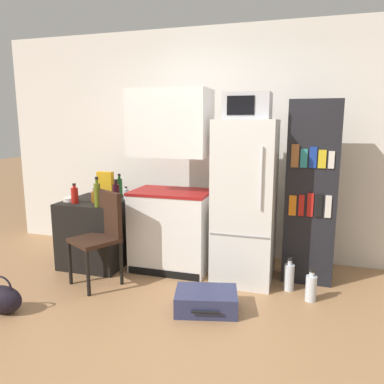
{
  "coord_description": "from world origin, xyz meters",
  "views": [
    {
      "loc": [
        0.85,
        -2.41,
        1.61
      ],
      "look_at": [
        -0.14,
        0.85,
        0.97
      ],
      "focal_mm": 35.0,
      "sensor_mm": 36.0,
      "label": 1
    }
  ],
  "objects_px": {
    "handbag": "(3,299)",
    "microwave": "(248,106)",
    "bottle_wine_dark": "(116,193)",
    "water_bottle_middle": "(311,287)",
    "bowl": "(70,199)",
    "cereal_box": "(105,185)",
    "bottle_green_tall": "(120,187)",
    "side_table": "(98,232)",
    "bottle_ketchup_red": "(75,195)",
    "bottle_amber_beer": "(95,197)",
    "water_bottle_front": "(289,276)",
    "suitcase_large_flat": "(206,301)",
    "bottle_clear_short": "(126,194)",
    "kitchen_hutch": "(171,188)",
    "refrigerator": "(245,202)",
    "bookshelf": "(311,193)",
    "chair": "(102,230)",
    "bottle_olive_oil": "(97,194)"
  },
  "relations": [
    {
      "from": "microwave",
      "to": "bookshelf",
      "type": "height_order",
      "value": "microwave"
    },
    {
      "from": "side_table",
      "to": "bottle_wine_dark",
      "type": "height_order",
      "value": "bottle_wine_dark"
    },
    {
      "from": "suitcase_large_flat",
      "to": "water_bottle_front",
      "type": "xyz_separation_m",
      "value": [
        0.67,
        0.62,
        0.05
      ]
    },
    {
      "from": "bottle_clear_short",
      "to": "bottle_green_tall",
      "type": "height_order",
      "value": "bottle_green_tall"
    },
    {
      "from": "kitchen_hutch",
      "to": "handbag",
      "type": "height_order",
      "value": "kitchen_hutch"
    },
    {
      "from": "bottle_olive_oil",
      "to": "refrigerator",
      "type": "bearing_deg",
      "value": 13.7
    },
    {
      "from": "bottle_green_tall",
      "to": "water_bottle_middle",
      "type": "relative_size",
      "value": 0.89
    },
    {
      "from": "bottle_ketchup_red",
      "to": "chair",
      "type": "relative_size",
      "value": 0.23
    },
    {
      "from": "kitchen_hutch",
      "to": "chair",
      "type": "height_order",
      "value": "kitchen_hutch"
    },
    {
      "from": "bottle_ketchup_red",
      "to": "refrigerator",
      "type": "bearing_deg",
      "value": 8.54
    },
    {
      "from": "microwave",
      "to": "bowl",
      "type": "relative_size",
      "value": 2.91
    },
    {
      "from": "bottle_amber_beer",
      "to": "water_bottle_front",
      "type": "distance_m",
      "value": 2.19
    },
    {
      "from": "bottle_ketchup_red",
      "to": "bowl",
      "type": "relative_size",
      "value": 1.43
    },
    {
      "from": "kitchen_hutch",
      "to": "handbag",
      "type": "bearing_deg",
      "value": -127.22
    },
    {
      "from": "refrigerator",
      "to": "water_bottle_front",
      "type": "distance_m",
      "value": 0.84
    },
    {
      "from": "side_table",
      "to": "water_bottle_front",
      "type": "xyz_separation_m",
      "value": [
        2.14,
        -0.11,
        -0.23
      ]
    },
    {
      "from": "side_table",
      "to": "cereal_box",
      "type": "distance_m",
      "value": 0.55
    },
    {
      "from": "refrigerator",
      "to": "bottle_olive_oil",
      "type": "bearing_deg",
      "value": -166.3
    },
    {
      "from": "microwave",
      "to": "bottle_wine_dark",
      "type": "distance_m",
      "value": 1.66
    },
    {
      "from": "bottle_olive_oil",
      "to": "bottle_wine_dark",
      "type": "distance_m",
      "value": 0.25
    },
    {
      "from": "bottle_olive_oil",
      "to": "kitchen_hutch",
      "type": "bearing_deg",
      "value": 31.25
    },
    {
      "from": "refrigerator",
      "to": "bottle_green_tall",
      "type": "bearing_deg",
      "value": 172.69
    },
    {
      "from": "side_table",
      "to": "suitcase_large_flat",
      "type": "distance_m",
      "value": 1.67
    },
    {
      "from": "suitcase_large_flat",
      "to": "cereal_box",
      "type": "bearing_deg",
      "value": 135.09
    },
    {
      "from": "water_bottle_front",
      "to": "refrigerator",
      "type": "bearing_deg",
      "value": 161.17
    },
    {
      "from": "bottle_wine_dark",
      "to": "water_bottle_middle",
      "type": "xyz_separation_m",
      "value": [
        2.06,
        -0.21,
        -0.72
      ]
    },
    {
      "from": "refrigerator",
      "to": "bottle_amber_beer",
      "type": "relative_size",
      "value": 10.61
    },
    {
      "from": "microwave",
      "to": "water_bottle_middle",
      "type": "distance_m",
      "value": 1.8
    },
    {
      "from": "bottle_green_tall",
      "to": "handbag",
      "type": "xyz_separation_m",
      "value": [
        -0.34,
        -1.52,
        -0.73
      ]
    },
    {
      "from": "side_table",
      "to": "bottle_green_tall",
      "type": "height_order",
      "value": "bottle_green_tall"
    },
    {
      "from": "side_table",
      "to": "bottle_amber_beer",
      "type": "xyz_separation_m",
      "value": [
        0.05,
        -0.12,
        0.44
      ]
    },
    {
      "from": "microwave",
      "to": "bottle_ketchup_red",
      "type": "xyz_separation_m",
      "value": [
        -1.8,
        -0.27,
        -0.93
      ]
    },
    {
      "from": "bottle_amber_beer",
      "to": "bowl",
      "type": "bearing_deg",
      "value": -174.64
    },
    {
      "from": "bookshelf",
      "to": "bowl",
      "type": "bearing_deg",
      "value": -171.91
    },
    {
      "from": "bottle_ketchup_red",
      "to": "water_bottle_middle",
      "type": "height_order",
      "value": "bottle_ketchup_red"
    },
    {
      "from": "bottle_amber_beer",
      "to": "suitcase_large_flat",
      "type": "height_order",
      "value": "bottle_amber_beer"
    },
    {
      "from": "handbag",
      "to": "microwave",
      "type": "bearing_deg",
      "value": 35.58
    },
    {
      "from": "water_bottle_middle",
      "to": "bottle_clear_short",
      "type": "bearing_deg",
      "value": 168.34
    },
    {
      "from": "bowl",
      "to": "cereal_box",
      "type": "bearing_deg",
      "value": 48.81
    },
    {
      "from": "bottle_ketchup_red",
      "to": "bottle_amber_beer",
      "type": "relative_size",
      "value": 1.41
    },
    {
      "from": "chair",
      "to": "suitcase_large_flat",
      "type": "xyz_separation_m",
      "value": [
        1.15,
        -0.27,
        -0.46
      ]
    },
    {
      "from": "bookshelf",
      "to": "chair",
      "type": "relative_size",
      "value": 1.96
    },
    {
      "from": "bottle_clear_short",
      "to": "handbag",
      "type": "distance_m",
      "value": 1.64
    },
    {
      "from": "cereal_box",
      "to": "water_bottle_front",
      "type": "relative_size",
      "value": 0.91
    },
    {
      "from": "refrigerator",
      "to": "cereal_box",
      "type": "distance_m",
      "value": 1.65
    },
    {
      "from": "microwave",
      "to": "handbag",
      "type": "xyz_separation_m",
      "value": [
        -1.85,
        -1.32,
        -1.64
      ]
    },
    {
      "from": "bottle_ketchup_red",
      "to": "water_bottle_middle",
      "type": "relative_size",
      "value": 0.71
    },
    {
      "from": "side_table",
      "to": "water_bottle_middle",
      "type": "relative_size",
      "value": 2.45
    },
    {
      "from": "bottle_ketchup_red",
      "to": "bowl",
      "type": "height_order",
      "value": "bottle_ketchup_red"
    },
    {
      "from": "bottle_ketchup_red",
      "to": "suitcase_large_flat",
      "type": "distance_m",
      "value": 1.84
    }
  ]
}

